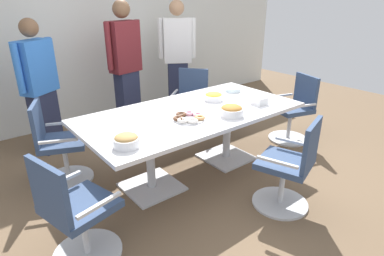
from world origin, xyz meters
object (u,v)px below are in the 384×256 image
at_px(conference_table, 192,122).
at_px(napkin_pile, 259,101).
at_px(person_standing_0, 40,87).
at_px(person_standing_2, 177,57).
at_px(plate_stack, 233,90).
at_px(person_standing_1, 126,65).
at_px(donut_platter, 189,118).
at_px(snack_bowl_chips_yellow, 214,96).
at_px(office_chair_0, 58,147).
at_px(snack_bowl_cookies, 126,140).
at_px(office_chair_1, 75,216).
at_px(office_chair_2, 290,169).
at_px(office_chair_4, 191,105).
at_px(snack_bowl_pretzels, 232,110).
at_px(office_chair_3, 294,112).

relative_size(conference_table, napkin_pile, 16.15).
xyz_separation_m(person_standing_0, napkin_pile, (1.86, -1.91, -0.07)).
distance_m(person_standing_2, plate_stack, 1.51).
relative_size(person_standing_1, napkin_pile, 12.46).
bearing_deg(donut_platter, snack_bowl_chips_yellow, 26.94).
distance_m(person_standing_1, napkin_pile, 2.05).
bearing_deg(office_chair_0, person_standing_0, -164.46).
bearing_deg(snack_bowl_cookies, office_chair_1, -163.41).
distance_m(snack_bowl_cookies, donut_platter, 0.80).
bearing_deg(conference_table, napkin_pile, -22.03).
xyz_separation_m(office_chair_2, plate_stack, (0.58, 1.34, 0.37)).
relative_size(office_chair_4, snack_bowl_cookies, 4.09).
height_order(office_chair_1, snack_bowl_pretzels, office_chair_1).
xyz_separation_m(person_standing_1, plate_stack, (0.80, -1.37, -0.20)).
bearing_deg(office_chair_4, person_standing_1, 7.29).
distance_m(conference_table, office_chair_1, 1.61).
height_order(office_chair_1, person_standing_2, person_standing_2).
bearing_deg(person_standing_0, conference_table, 92.17).
bearing_deg(person_standing_0, napkin_pile, 101.67).
bearing_deg(person_standing_1, snack_bowl_cookies, 49.18).
height_order(office_chair_4, donut_platter, office_chair_4).
distance_m(office_chair_3, office_chair_4, 1.46).
relative_size(person_standing_2, snack_bowl_pretzels, 7.46).
bearing_deg(office_chair_4, conference_table, 102.61).
bearing_deg(plate_stack, office_chair_4, 99.35).
height_order(conference_table, person_standing_0, person_standing_0).
distance_m(office_chair_0, person_standing_0, 0.98).
bearing_deg(office_chair_1, plate_stack, 93.77).
bearing_deg(donut_platter, office_chair_0, 138.39).
height_order(conference_table, person_standing_1, person_standing_1).
bearing_deg(conference_table, office_chair_0, 148.69).
height_order(office_chair_4, plate_stack, office_chair_4).
relative_size(snack_bowl_chips_yellow, donut_platter, 0.68).
distance_m(person_standing_0, snack_bowl_chips_yellow, 2.14).
relative_size(conference_table, snack_bowl_cookies, 10.78).
xyz_separation_m(conference_table, donut_platter, (-0.19, -0.18, 0.15)).
bearing_deg(snack_bowl_pretzels, person_standing_2, 67.85).
height_order(office_chair_4, person_standing_2, person_standing_2).
distance_m(office_chair_1, office_chair_4, 2.72).
bearing_deg(napkin_pile, office_chair_0, 151.99).
bearing_deg(office_chair_1, donut_platter, 89.81).
distance_m(office_chair_0, snack_bowl_pretzels, 1.89).
relative_size(person_standing_2, snack_bowl_chips_yellow, 8.28).
relative_size(office_chair_4, person_standing_0, 0.54).
bearing_deg(person_standing_1, office_chair_2, 81.88).
distance_m(snack_bowl_pretzels, donut_platter, 0.46).
height_order(office_chair_0, plate_stack, office_chair_0).
distance_m(office_chair_0, plate_stack, 2.21).
bearing_deg(office_chair_0, donut_platter, 72.06).
bearing_deg(snack_bowl_pretzels, office_chair_1, -175.51).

